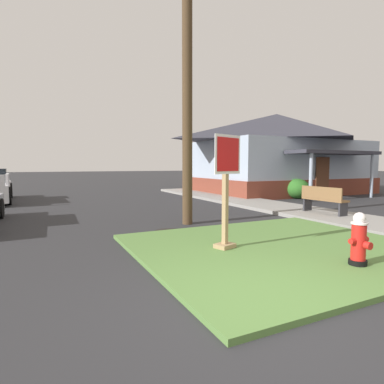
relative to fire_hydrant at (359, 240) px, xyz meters
name	(u,v)px	position (x,y,z in m)	size (l,w,h in m)	color
ground_plane	(266,311)	(-2.22, -0.49, -0.47)	(160.00, 160.00, 0.00)	#2B2B2D
grass_corner_patch	(279,248)	(-0.30, 1.47, -0.43)	(5.42, 4.79, 0.08)	#567F3D
sidewalk_strip	(274,207)	(3.61, 6.19, -0.41)	(2.20, 18.89, 0.12)	gray
fire_hydrant	(359,240)	(0.00, 0.00, 0.00)	(0.38, 0.34, 0.84)	black
stop_sign	(226,194)	(-1.34, 1.79, 0.64)	(0.69, 0.38, 2.13)	#A3845B
manhole_cover	(168,231)	(-1.63, 3.99, -0.47)	(0.70, 0.70, 0.02)	black
street_bench	(323,199)	(3.61, 3.89, 0.11)	(0.47, 1.51, 0.85)	brown
utility_pole	(187,38)	(-0.76, 4.72, 4.57)	(1.62, 0.28, 9.67)	#4C3823
corner_house	(276,152)	(8.65, 11.97, 1.95)	(9.85, 8.66, 4.72)	brown
shrub_near_porch	(297,189)	(6.95, 8.42, 0.02)	(1.21, 1.21, 0.98)	#327226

